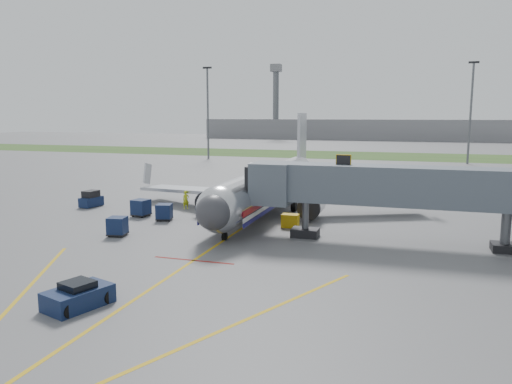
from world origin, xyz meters
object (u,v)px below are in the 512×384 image
(belt_loader, at_px, (247,204))
(ramp_worker, at_px, (186,200))
(pushback_tug, at_px, (78,296))
(airliner, at_px, (270,185))
(baggage_tug, at_px, (91,200))

(belt_loader, relative_size, ramp_worker, 2.28)
(pushback_tug, relative_size, belt_loader, 0.85)
(airliner, distance_m, ramp_worker, 9.11)
(pushback_tug, distance_m, belt_loader, 28.86)
(belt_loader, bearing_deg, ramp_worker, -161.04)
(airliner, height_order, belt_loader, airliner)
(airliner, xyz_separation_m, belt_loader, (-2.52, 0.08, -2.12))
(airliner, xyz_separation_m, ramp_worker, (-8.71, -2.05, -1.66))
(airliner, xyz_separation_m, baggage_tug, (-19.22, -3.94, -1.85))
(pushback_tug, bearing_deg, airliner, 85.46)
(pushback_tug, height_order, ramp_worker, ramp_worker)
(airliner, distance_m, baggage_tug, 19.71)
(airliner, relative_size, ramp_worker, 18.16)
(airliner, distance_m, belt_loader, 3.29)
(belt_loader, bearing_deg, airliner, -1.73)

